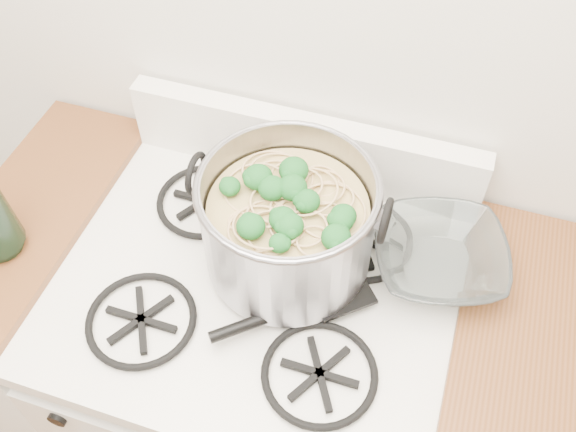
{
  "coord_description": "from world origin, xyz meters",
  "views": [
    {
      "loc": [
        0.27,
        0.64,
        1.94
      ],
      "look_at": [
        0.04,
        1.32,
        1.05
      ],
      "focal_mm": 40.0,
      "sensor_mm": 36.0,
      "label": 1
    }
  ],
  "objects_px": {
    "spatula": "(341,291)",
    "stock_pot": "(288,225)",
    "gas_range": "(263,385)",
    "glass_bowl": "(438,262)"
  },
  "relations": [
    {
      "from": "gas_range",
      "to": "glass_bowl",
      "type": "height_order",
      "value": "glass_bowl"
    },
    {
      "from": "glass_bowl",
      "to": "spatula",
      "type": "bearing_deg",
      "value": -143.33
    },
    {
      "from": "spatula",
      "to": "glass_bowl",
      "type": "distance_m",
      "value": 0.2
    },
    {
      "from": "stock_pot",
      "to": "spatula",
      "type": "height_order",
      "value": "stock_pot"
    },
    {
      "from": "gas_range",
      "to": "spatula",
      "type": "height_order",
      "value": "spatula"
    },
    {
      "from": "spatula",
      "to": "glass_bowl",
      "type": "xyz_separation_m",
      "value": [
        0.16,
        0.12,
        0.0
      ]
    },
    {
      "from": "gas_range",
      "to": "spatula",
      "type": "relative_size",
      "value": 2.98
    },
    {
      "from": "spatula",
      "to": "stock_pot",
      "type": "bearing_deg",
      "value": -153.48
    },
    {
      "from": "gas_range",
      "to": "glass_bowl",
      "type": "distance_m",
      "value": 0.61
    },
    {
      "from": "stock_pot",
      "to": "glass_bowl",
      "type": "distance_m",
      "value": 0.3
    }
  ]
}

